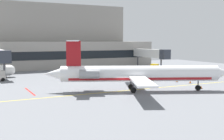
# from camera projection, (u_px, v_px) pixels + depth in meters

# --- Properties ---
(ground) EXTENTS (120.00, 120.00, 0.11)m
(ground) POSITION_uv_depth(u_px,v_px,m) (125.00, 93.00, 45.48)
(ground) COLOR slate
(terminal_building) EXTENTS (79.72, 14.16, 19.14)m
(terminal_building) POSITION_uv_depth(u_px,v_px,m) (36.00, 44.00, 85.28)
(terminal_building) COLOR gray
(terminal_building) RESTS_ON ground
(jet_bridge_west) EXTENTS (2.40, 16.47, 5.78)m
(jet_bridge_west) POSITION_uv_depth(u_px,v_px,m) (151.00, 54.00, 84.44)
(jet_bridge_west) COLOR silver
(jet_bridge_west) RESTS_ON ground
(jet_bridge_east) EXTENTS (2.40, 17.34, 6.19)m
(jet_bridge_east) POSITION_uv_depth(u_px,v_px,m) (1.00, 56.00, 65.43)
(jet_bridge_east) COLOR silver
(jet_bridge_east) RESTS_ON ground
(regional_jet) EXTENTS (28.86, 22.10, 8.27)m
(regional_jet) POSITION_uv_depth(u_px,v_px,m) (137.00, 74.00, 46.70)
(regional_jet) COLOR white
(regional_jet) RESTS_ON ground
(pushback_tractor) EXTENTS (4.33, 3.67, 2.33)m
(pushback_tractor) POSITION_uv_depth(u_px,v_px,m) (154.00, 69.00, 72.19)
(pushback_tractor) COLOR #E5B20C
(pushback_tractor) RESTS_ON ground
(safety_cone_alpha) EXTENTS (0.47, 0.47, 0.55)m
(safety_cone_alpha) POSITION_uv_depth(u_px,v_px,m) (190.00, 82.00, 55.66)
(safety_cone_alpha) COLOR orange
(safety_cone_alpha) RESTS_ON ground
(safety_cone_bravo) EXTENTS (0.47, 0.47, 0.55)m
(safety_cone_bravo) POSITION_uv_depth(u_px,v_px,m) (146.00, 87.00, 50.05)
(safety_cone_bravo) COLOR orange
(safety_cone_bravo) RESTS_ON ground
(safety_cone_charlie) EXTENTS (0.47, 0.47, 0.55)m
(safety_cone_charlie) POSITION_uv_depth(u_px,v_px,m) (177.00, 81.00, 57.52)
(safety_cone_charlie) COLOR orange
(safety_cone_charlie) RESTS_ON ground
(safety_cone_delta) EXTENTS (0.47, 0.47, 0.55)m
(safety_cone_delta) POSITION_uv_depth(u_px,v_px,m) (201.00, 87.00, 49.37)
(safety_cone_delta) COLOR orange
(safety_cone_delta) RESTS_ON ground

